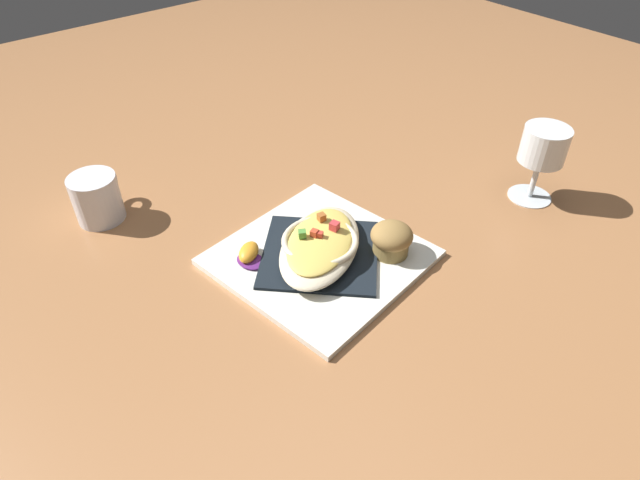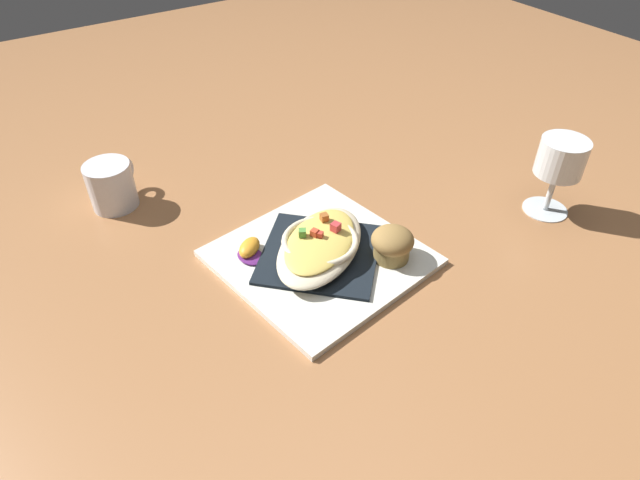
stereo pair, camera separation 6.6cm
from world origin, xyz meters
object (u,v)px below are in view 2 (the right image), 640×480
Objects in this scene: coffee_mug at (112,187)px; stemmed_glass at (560,162)px; muffin at (392,244)px; orange_garnish at (250,250)px; gratin_dish at (320,244)px; square_plate at (320,257)px.

stemmed_glass reaches higher than coffee_mug.
muffin reaches higher than orange_garnish.
orange_garnish is 0.67× the size of coffee_mug.
coffee_mug reaches higher than gratin_dish.
muffin is 0.48× the size of stemmed_glass.
gratin_dish is 1.69× the size of stemmed_glass.
muffin is at bearing -8.06° from stemmed_glass.
stemmed_glass is (-0.40, 0.11, 0.06)m from gratin_dish.
orange_garnish is at bearing -19.39° from stemmed_glass.
stemmed_glass is (-0.31, 0.04, 0.06)m from muffin.
square_plate is 2.95× the size of coffee_mug.
stemmed_glass reaches higher than muffin.
coffee_mug is (0.22, -0.32, 0.00)m from gratin_dish.
coffee_mug is at bearing -63.88° from orange_garnish.
muffin is (-0.09, 0.07, 0.00)m from gratin_dish.
gratin_dish is at bearing -36.75° from muffin.
square_plate is at bearing -36.70° from muffin.
square_plate is 0.39m from coffee_mug.
orange_garnish is at bearing -35.07° from square_plate.
square_plate is 0.42m from stemmed_glass.
coffee_mug reaches higher than square_plate.
square_plate is 2.05× the size of stemmed_glass.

